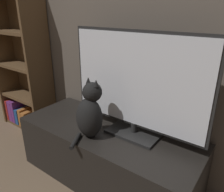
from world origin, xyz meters
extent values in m
cube|color=#60564C|center=(0.00, 1.22, 1.30)|extent=(4.80, 0.05, 2.60)
cube|color=black|center=(0.00, 0.91, 0.22)|extent=(1.39, 0.55, 0.43)
cube|color=black|center=(0.19, 0.97, 0.44)|extent=(0.37, 0.22, 0.02)
cylinder|color=black|center=(0.19, 0.97, 0.49)|extent=(0.04, 0.04, 0.07)
cube|color=black|center=(0.19, 0.98, 0.83)|extent=(0.99, 0.02, 0.65)
cube|color=white|center=(0.19, 0.97, 0.83)|extent=(0.96, 0.01, 0.61)
ellipsoid|color=black|center=(-0.05, 0.77, 0.58)|extent=(0.21, 0.20, 0.28)
ellipsoid|color=olive|center=(-0.04, 0.83, 0.56)|extent=(0.11, 0.07, 0.16)
sphere|color=black|center=(-0.04, 0.81, 0.76)|extent=(0.15, 0.15, 0.13)
cone|color=black|center=(-0.08, 0.81, 0.83)|extent=(0.04, 0.04, 0.04)
cone|color=black|center=(0.00, 0.80, 0.83)|extent=(0.04, 0.04, 0.04)
cylinder|color=black|center=(-0.06, 0.65, 0.45)|extent=(0.10, 0.17, 0.03)
cube|color=brown|center=(-1.56, 1.05, 0.70)|extent=(0.03, 0.28, 1.41)
cube|color=brown|center=(-0.93, 1.05, 0.70)|extent=(0.03, 0.28, 1.41)
cube|color=brown|center=(-1.24, 1.18, 0.70)|extent=(0.65, 0.03, 1.41)
cube|color=brown|center=(-1.24, 1.05, 0.01)|extent=(0.59, 0.25, 0.03)
cube|color=brown|center=(-1.24, 1.05, 0.36)|extent=(0.59, 0.25, 0.03)
cube|color=brown|center=(-1.24, 1.05, 0.70)|extent=(0.59, 0.25, 0.03)
cube|color=brown|center=(-1.24, 1.05, 1.05)|extent=(0.59, 0.25, 0.03)
cube|color=maroon|center=(-1.50, 1.01, 0.15)|extent=(0.03, 0.17, 0.24)
cube|color=#6B2D75|center=(-1.44, 1.04, 0.15)|extent=(0.07, 0.22, 0.25)
cube|color=#6B2D75|center=(-1.38, 1.04, 0.16)|extent=(0.05, 0.23, 0.26)
cube|color=navy|center=(-1.32, 1.04, 0.12)|extent=(0.05, 0.22, 0.18)
cube|color=#AD662D|center=(-1.25, 1.01, 0.13)|extent=(0.05, 0.18, 0.20)
cube|color=#AD662D|center=(-1.18, 1.03, 0.12)|extent=(0.07, 0.22, 0.18)
camera|label=1|loc=(0.86, -0.20, 1.27)|focal=35.00mm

